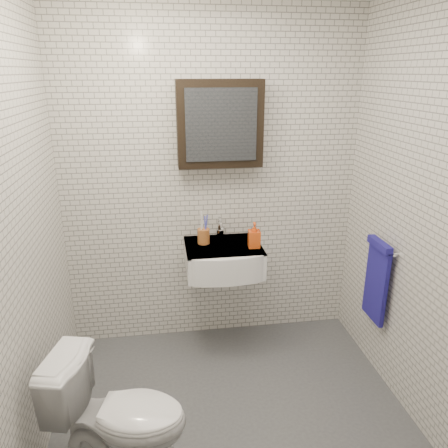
% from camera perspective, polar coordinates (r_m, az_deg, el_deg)
% --- Properties ---
extents(ground, '(2.20, 2.00, 0.01)m').
position_cam_1_polar(ground, '(2.98, 1.24, -23.88)').
color(ground, '#45484C').
rests_on(ground, ground).
extents(room_shell, '(2.22, 2.02, 2.51)m').
position_cam_1_polar(room_shell, '(2.25, 1.51, 4.34)').
color(room_shell, silver).
rests_on(room_shell, ground).
extents(washbasin, '(0.55, 0.50, 0.20)m').
position_cam_1_polar(washbasin, '(3.18, -0.00, -4.62)').
color(washbasin, white).
rests_on(washbasin, room_shell).
extents(faucet, '(0.06, 0.20, 0.15)m').
position_cam_1_polar(faucet, '(3.30, -0.51, -0.69)').
color(faucet, silver).
rests_on(faucet, washbasin).
extents(mirror_cabinet, '(0.60, 0.15, 0.60)m').
position_cam_1_polar(mirror_cabinet, '(3.12, -0.54, 12.92)').
color(mirror_cabinet, black).
rests_on(mirror_cabinet, room_shell).
extents(towel_rail, '(0.09, 0.30, 0.58)m').
position_cam_1_polar(towel_rail, '(3.16, 19.34, -6.60)').
color(towel_rail, silver).
rests_on(towel_rail, room_shell).
extents(toothbrush_cup, '(0.10, 0.10, 0.24)m').
position_cam_1_polar(toothbrush_cup, '(3.20, -2.69, -1.49)').
color(toothbrush_cup, '#A25B28').
rests_on(toothbrush_cup, washbasin).
extents(soap_bottle, '(0.09, 0.09, 0.19)m').
position_cam_1_polar(soap_bottle, '(3.12, 3.97, -1.44)').
color(soap_bottle, '#DF5717').
rests_on(soap_bottle, washbasin).
extents(toilet, '(0.77, 0.56, 0.71)m').
position_cam_1_polar(toilet, '(2.54, -13.40, -23.19)').
color(toilet, white).
rests_on(toilet, ground).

